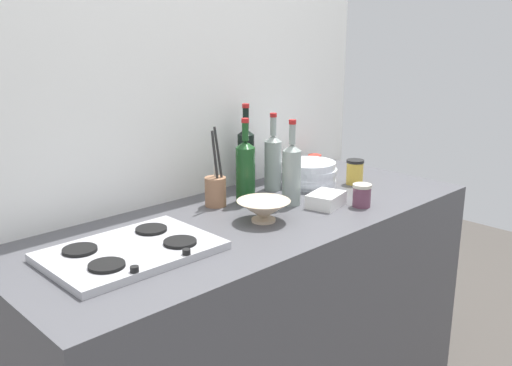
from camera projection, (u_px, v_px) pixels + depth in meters
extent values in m
cube|color=#4C4C51|center=(256.00, 327.00, 2.14)|extent=(1.80, 0.70, 0.90)
cube|color=white|center=(190.00, 154.00, 2.24)|extent=(1.90, 0.06, 2.13)
cube|color=#B2B2B7|center=(131.00, 251.00, 1.66)|extent=(0.49, 0.34, 0.02)
cylinder|color=black|center=(107.00, 265.00, 1.52)|extent=(0.10, 0.10, 0.01)
cylinder|color=black|center=(180.00, 242.00, 1.69)|extent=(0.10, 0.10, 0.01)
cylinder|color=black|center=(80.00, 250.00, 1.63)|extent=(0.10, 0.10, 0.01)
cylinder|color=black|center=(151.00, 229.00, 1.80)|extent=(0.10, 0.10, 0.01)
cylinder|color=black|center=(134.00, 269.00, 1.49)|extent=(0.02, 0.02, 0.02)
cylinder|color=black|center=(186.00, 252.00, 1.61)|extent=(0.02, 0.02, 0.02)
cylinder|color=white|center=(309.00, 183.00, 2.40)|extent=(0.23, 0.23, 0.01)
cylinder|color=white|center=(309.00, 180.00, 2.39)|extent=(0.23, 0.23, 0.01)
cylinder|color=white|center=(309.00, 177.00, 2.39)|extent=(0.23, 0.23, 0.01)
cylinder|color=white|center=(309.00, 173.00, 2.39)|extent=(0.23, 0.23, 0.01)
cylinder|color=white|center=(310.00, 170.00, 2.38)|extent=(0.23, 0.23, 0.01)
cylinder|color=white|center=(309.00, 167.00, 2.38)|extent=(0.23, 0.23, 0.01)
cylinder|color=white|center=(309.00, 163.00, 2.37)|extent=(0.23, 0.23, 0.01)
cylinder|color=gray|center=(273.00, 166.00, 2.31)|extent=(0.07, 0.07, 0.20)
cone|color=gray|center=(273.00, 138.00, 2.28)|extent=(0.07, 0.07, 0.02)
cylinder|color=gray|center=(273.00, 126.00, 2.27)|extent=(0.02, 0.02, 0.08)
cylinder|color=#B21E1E|center=(273.00, 115.00, 2.26)|extent=(0.03, 0.03, 0.02)
cylinder|color=gray|center=(291.00, 178.00, 2.12)|extent=(0.07, 0.07, 0.21)
cone|color=gray|center=(291.00, 147.00, 2.09)|extent=(0.07, 0.07, 0.02)
cylinder|color=gray|center=(291.00, 134.00, 2.08)|extent=(0.02, 0.02, 0.08)
cylinder|color=#B21E1E|center=(292.00, 122.00, 2.06)|extent=(0.03, 0.03, 0.02)
cylinder|color=#19471E|center=(245.00, 175.00, 2.14)|extent=(0.07, 0.07, 0.22)
cone|color=#19471E|center=(245.00, 144.00, 2.11)|extent=(0.07, 0.07, 0.03)
cylinder|color=#19471E|center=(245.00, 132.00, 2.10)|extent=(0.02, 0.02, 0.07)
cylinder|color=#B21E1E|center=(245.00, 120.00, 2.09)|extent=(0.03, 0.03, 0.02)
cylinder|color=black|center=(246.00, 162.00, 2.32)|extent=(0.07, 0.07, 0.23)
cone|color=black|center=(246.00, 132.00, 2.28)|extent=(0.07, 0.07, 0.02)
cylinder|color=black|center=(246.00, 118.00, 2.27)|extent=(0.03, 0.03, 0.09)
cylinder|color=#B21E1E|center=(246.00, 106.00, 2.25)|extent=(0.03, 0.03, 0.02)
cylinder|color=beige|center=(264.00, 220.00, 1.96)|extent=(0.08, 0.08, 0.01)
cone|color=beige|center=(264.00, 210.00, 1.95)|extent=(0.19, 0.19, 0.07)
cube|color=white|center=(326.00, 200.00, 2.11)|extent=(0.17, 0.14, 0.05)
cylinder|color=#996B4C|center=(215.00, 192.00, 2.11)|extent=(0.08, 0.08, 0.11)
cylinder|color=#B7B7B2|center=(214.00, 166.00, 2.10)|extent=(0.03, 0.01, 0.22)
cylinder|color=#262626|center=(219.00, 161.00, 2.09)|extent=(0.03, 0.04, 0.26)
cylinder|color=#262626|center=(216.00, 163.00, 2.07)|extent=(0.05, 0.02, 0.25)
cylinder|color=#9E998C|center=(314.00, 164.00, 2.63)|extent=(0.06, 0.06, 0.07)
cylinder|color=red|center=(315.00, 156.00, 2.62)|extent=(0.06, 0.06, 0.01)
cylinder|color=#66384C|center=(362.00, 197.00, 2.11)|extent=(0.07, 0.07, 0.07)
cylinder|color=beige|center=(362.00, 186.00, 2.10)|extent=(0.07, 0.07, 0.01)
cylinder|color=gold|center=(355.00, 173.00, 2.41)|extent=(0.07, 0.07, 0.09)
cylinder|color=black|center=(355.00, 161.00, 2.40)|extent=(0.08, 0.08, 0.01)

